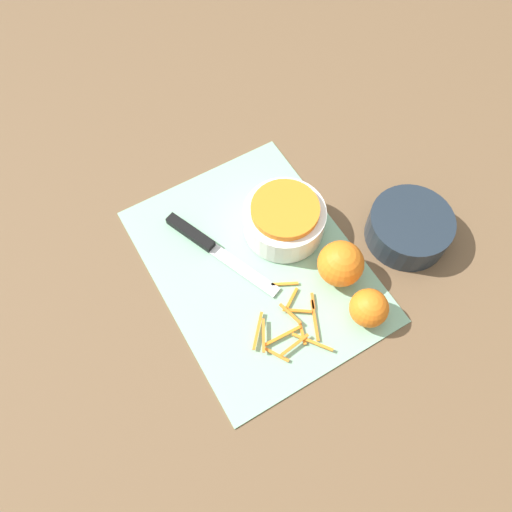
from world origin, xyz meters
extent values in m
plane|color=brown|center=(0.00, 0.00, 0.00)|extent=(4.00, 4.00, 0.00)
cube|color=#84B793|center=(0.00, 0.00, 0.00)|extent=(0.46, 0.35, 0.01)
cylinder|color=silver|center=(-0.04, 0.08, 0.04)|extent=(0.15, 0.15, 0.06)
cylinder|color=orange|center=(-0.04, 0.08, 0.07)|extent=(0.12, 0.12, 0.02)
cylinder|color=#1E2833|center=(0.09, 0.27, 0.03)|extent=(0.15, 0.15, 0.06)
cube|color=black|center=(-0.11, -0.07, 0.01)|extent=(0.11, 0.06, 0.02)
cube|color=silver|center=(0.00, -0.03, 0.01)|extent=(0.15, 0.08, 0.00)
sphere|color=orange|center=(0.09, 0.12, 0.05)|extent=(0.08, 0.08, 0.08)
sphere|color=orange|center=(0.18, 0.11, 0.04)|extent=(0.07, 0.07, 0.07)
cube|color=orange|center=(0.16, -0.06, 0.01)|extent=(0.04, 0.03, 0.00)
cube|color=orange|center=(0.06, 0.02, 0.01)|extent=(0.03, 0.05, 0.00)
cube|color=orange|center=(0.15, 0.03, 0.01)|extent=(0.07, 0.04, 0.00)
cube|color=orange|center=(0.13, -0.06, 0.01)|extent=(0.05, 0.03, 0.00)
cube|color=orange|center=(0.11, -0.06, 0.01)|extent=(0.05, 0.05, 0.00)
cube|color=orange|center=(0.11, 0.05, 0.01)|extent=(0.03, 0.02, 0.00)
cube|color=orange|center=(0.12, 0.01, 0.01)|extent=(0.03, 0.04, 0.00)
cube|color=orange|center=(0.17, -0.02, 0.01)|extent=(0.01, 0.06, 0.00)
cube|color=orange|center=(0.12, 0.00, 0.01)|extent=(0.05, 0.02, 0.00)
cube|color=orange|center=(0.09, 0.02, 0.01)|extent=(0.03, 0.04, 0.00)
cube|color=orange|center=(0.14, -0.03, 0.01)|extent=(0.01, 0.07, 0.00)
cube|color=orange|center=(0.16, 0.00, 0.01)|extent=(0.04, 0.02, 0.00)
cube|color=orange|center=(0.18, 0.01, 0.01)|extent=(0.06, 0.05, 0.00)
camera|label=1|loc=(0.35, -0.21, 0.82)|focal=35.00mm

